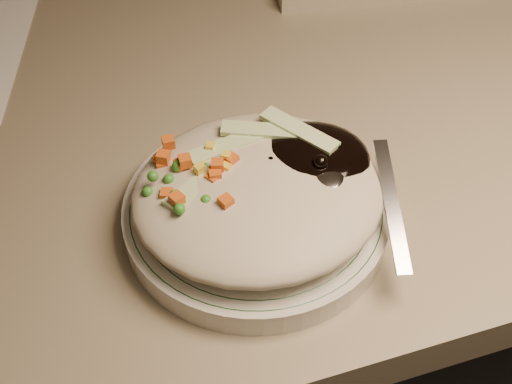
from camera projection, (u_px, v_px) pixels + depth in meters
name	position (u px, v px, depth m)	size (l,w,h in m)	color
desk	(247.00, 197.00, 0.86)	(1.40, 0.70, 0.74)	#7E725B
plate	(256.00, 215.00, 0.56)	(0.21, 0.21, 0.02)	silver
plate_rim	(256.00, 206.00, 0.55)	(0.20, 0.20, 0.00)	#144723
meal	(262.00, 186.00, 0.54)	(0.21, 0.19, 0.05)	#B3AA91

